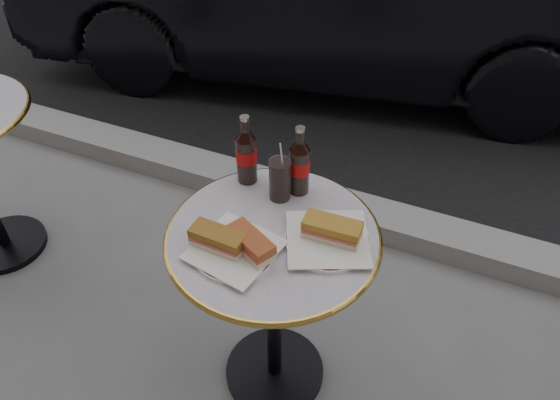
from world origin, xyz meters
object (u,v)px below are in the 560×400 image
at_px(bistro_table, 274,313).
at_px(cola_bottle_left, 246,149).
at_px(cola_glass, 280,179).
at_px(plate_left, 235,251).
at_px(plate_right, 328,241).
at_px(cola_bottle_right, 299,160).

height_order(bistro_table, cola_bottle_left, cola_bottle_left).
height_order(cola_bottle_left, cola_glass, cola_bottle_left).
xyz_separation_m(bistro_table, plate_left, (-0.07, -0.11, 0.37)).
relative_size(plate_left, plate_right, 0.95).
xyz_separation_m(bistro_table, cola_glass, (-0.05, 0.15, 0.44)).
bearing_deg(cola_bottle_right, cola_glass, -128.46).
bearing_deg(cola_glass, cola_bottle_right, 51.54).
xyz_separation_m(cola_bottle_right, cola_glass, (-0.04, -0.05, -0.05)).
height_order(bistro_table, plate_left, plate_left).
relative_size(bistro_table, cola_bottle_right, 3.14).
relative_size(plate_right, cola_bottle_left, 1.01).
bearing_deg(bistro_table, cola_bottle_left, 132.32).
relative_size(plate_right, cola_bottle_right, 1.02).
height_order(plate_left, cola_bottle_right, cola_bottle_right).
bearing_deg(bistro_table, cola_glass, 106.55).
bearing_deg(cola_glass, cola_bottle_left, 164.09).
relative_size(plate_left, cola_glass, 1.65).
xyz_separation_m(bistro_table, cola_bottle_right, (-0.00, 0.21, 0.48)).
distance_m(cola_bottle_left, cola_bottle_right, 0.17).
distance_m(bistro_table, plate_right, 0.40).
height_order(plate_left, plate_right, same).
xyz_separation_m(bistro_table, plate_right, (0.15, 0.03, 0.37)).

